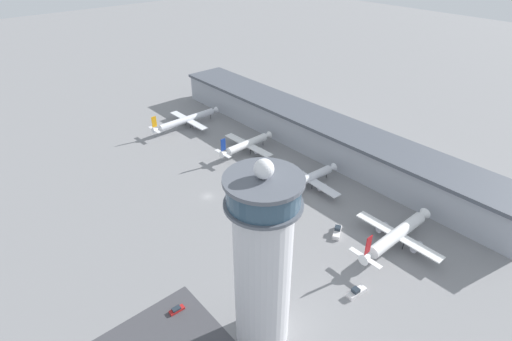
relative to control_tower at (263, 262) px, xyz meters
name	(u,v)px	position (x,y,z in m)	size (l,w,h in m)	color
ground_plane	(208,196)	(-66.86, 27.59, -28.05)	(1000.00, 1000.00, 0.00)	gray
terminal_building	(317,132)	(-66.86, 97.59, -19.31)	(205.73, 25.00, 17.28)	#A3A8B2
control_tower	(263,262)	(0.00, 0.00, 0.00)	(18.58, 18.58, 57.85)	silver
airplane_gate_alpha	(187,120)	(-133.57, 59.66, -23.62)	(32.96, 44.26, 12.57)	silver
airplane_gate_bravo	(247,144)	(-86.64, 66.31, -23.49)	(32.90, 33.26, 12.96)	white
airplane_gate_charlie	(308,179)	(-43.86, 66.50, -23.93)	(34.40, 34.40, 12.27)	silver
airplane_gate_delta	(397,235)	(3.92, 62.00, -23.23)	(34.25, 39.64, 14.42)	white
service_truck_catering	(337,232)	(-14.07, 50.86, -27.00)	(6.17, 7.91, 3.02)	black
service_truck_fuel	(356,292)	(8.96, 32.33, -27.07)	(3.09, 7.21, 2.83)	black
car_navy_sedan	(177,310)	(-22.86, -14.51, -27.51)	(2.04, 4.80, 1.39)	black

